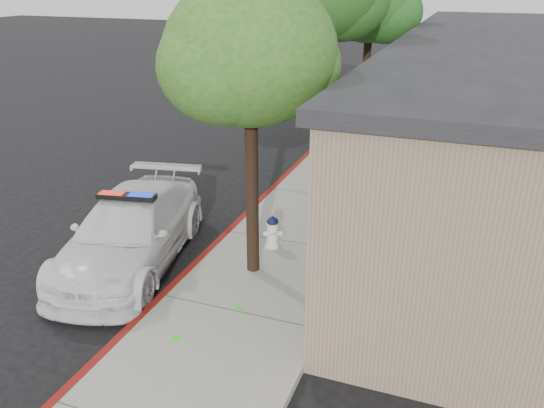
{
  "coord_description": "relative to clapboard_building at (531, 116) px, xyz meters",
  "views": [
    {
      "loc": [
        5.16,
        -7.68,
        5.83
      ],
      "look_at": [
        1.14,
        3.12,
        0.96
      ],
      "focal_mm": 36.27,
      "sensor_mm": 36.0,
      "label": 1
    }
  ],
  "objects": [
    {
      "name": "clapboard_building",
      "position": [
        0.0,
        0.0,
        0.0
      ],
      "size": [
        7.3,
        20.89,
        4.24
      ],
      "color": "#8C705B",
      "rests_on": "ground"
    },
    {
      "name": "sidewalk",
      "position": [
        -5.09,
        -6.0,
        -2.05
      ],
      "size": [
        3.2,
        60.0,
        0.15
      ],
      "primitive_type": "cube",
      "color": "gray",
      "rests_on": "ground"
    },
    {
      "name": "street_tree_far",
      "position": [
        -5.36,
        3.37,
        2.63
      ],
      "size": [
        3.55,
        3.24,
        6.12
      ],
      "rotation": [
        0.0,
        0.0,
        -0.43
      ],
      "color": "black",
      "rests_on": "sidewalk"
    },
    {
      "name": "police_car",
      "position": [
        -8.04,
        -7.85,
        -1.38
      ],
      "size": [
        3.04,
        5.43,
        1.61
      ],
      "rotation": [
        0.0,
        0.0,
        0.19
      ],
      "color": "white",
      "rests_on": "ground"
    },
    {
      "name": "street_tree_near",
      "position": [
        -5.37,
        -7.47,
        2.28
      ],
      "size": [
        3.12,
        3.22,
        5.71
      ],
      "rotation": [
        0.0,
        0.0,
        0.32
      ],
      "color": "black",
      "rests_on": "sidewalk"
    },
    {
      "name": "ground",
      "position": [
        -6.69,
        -9.0,
        -2.13
      ],
      "size": [
        120.0,
        120.0,
        0.0
      ],
      "primitive_type": "plane",
      "color": "black",
      "rests_on": "ground"
    },
    {
      "name": "fire_hydrant",
      "position": [
        -5.35,
        -6.39,
        -1.61
      ],
      "size": [
        0.42,
        0.37,
        0.74
      ],
      "rotation": [
        0.0,
        0.0,
        0.43
      ],
      "color": "silver",
      "rests_on": "sidewalk"
    },
    {
      "name": "red_curb",
      "position": [
        -6.63,
        -6.0,
        -2.05
      ],
      "size": [
        0.14,
        60.0,
        0.16
      ],
      "primitive_type": "cube",
      "color": "maroon",
      "rests_on": "ground"
    }
  ]
}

